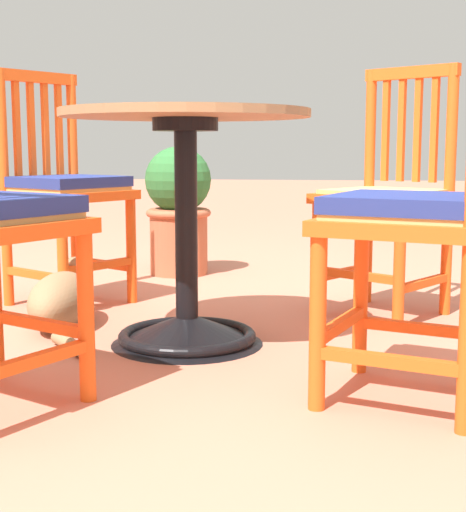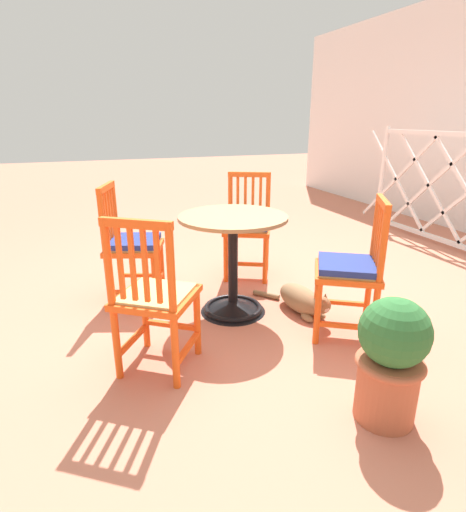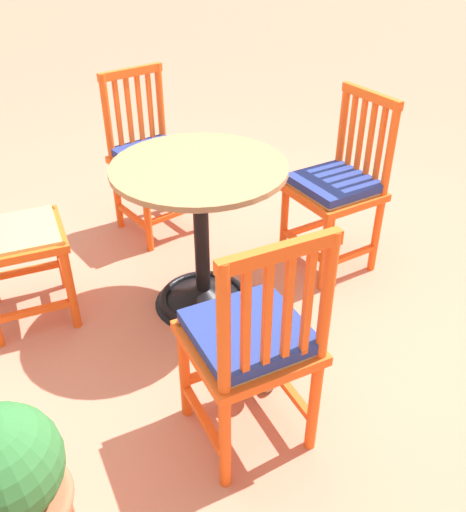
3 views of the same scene
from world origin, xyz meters
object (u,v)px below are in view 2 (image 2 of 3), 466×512
at_px(cafe_table, 233,276).
at_px(orange_chair_near_fence, 351,270).
at_px(orange_chair_facing_out, 247,227).
at_px(terracotta_planter, 391,358).
at_px(tabby_cat, 303,301).
at_px(orange_chair_tucked_in, 154,299).
at_px(orange_chair_by_planter, 131,246).

xyz_separation_m(cafe_table, orange_chair_near_fence, (0.56, 0.59, 0.16)).
relative_size(cafe_table, orange_chair_facing_out, 0.83).
bearing_deg(terracotta_planter, tabby_cat, 170.38).
distance_m(cafe_table, orange_chair_tucked_in, 0.85).
bearing_deg(orange_chair_tucked_in, tabby_cat, 106.18).
bearing_deg(orange_chair_near_fence, orange_chair_tucked_in, -91.68).
xyz_separation_m(cafe_table, orange_chair_facing_out, (-0.65, 0.38, 0.16)).
relative_size(orange_chair_tucked_in, tabby_cat, 1.29).
height_order(cafe_table, terracotta_planter, cafe_table).
xyz_separation_m(orange_chair_facing_out, orange_chair_by_planter, (0.20, -1.03, 0.00)).
bearing_deg(cafe_table, orange_chair_facing_out, 149.88).
xyz_separation_m(cafe_table, tabby_cat, (0.20, 0.47, -0.19)).
bearing_deg(orange_chair_facing_out, orange_chair_by_planter, -79.18).
height_order(cafe_table, orange_chair_by_planter, orange_chair_by_planter).
height_order(orange_chair_facing_out, orange_chair_by_planter, same).
xyz_separation_m(orange_chair_by_planter, orange_chair_near_fence, (1.02, 1.24, 0.00)).
distance_m(orange_chair_tucked_in, orange_chair_near_fence, 1.24).
relative_size(orange_chair_tucked_in, terracotta_planter, 1.47).
xyz_separation_m(cafe_table, orange_chair_by_planter, (-0.46, -0.65, 0.16)).
relative_size(cafe_table, terracotta_planter, 1.23).
bearing_deg(tabby_cat, orange_chair_tucked_in, -73.82).
relative_size(orange_chair_facing_out, orange_chair_tucked_in, 1.00).
relative_size(orange_chair_facing_out, orange_chair_near_fence, 1.00).
bearing_deg(orange_chair_tucked_in, orange_chair_facing_out, 138.83).
distance_m(cafe_table, tabby_cat, 0.55).
bearing_deg(cafe_table, tabby_cat, 67.32).
bearing_deg(orange_chair_facing_out, cafe_table, -30.12).
distance_m(tabby_cat, terracotta_planter, 1.15).
xyz_separation_m(orange_chair_near_fence, terracotta_planter, (0.75, -0.30, -0.12)).
bearing_deg(orange_chair_facing_out, tabby_cat, 6.31).
bearing_deg(orange_chair_facing_out, orange_chair_near_fence, 9.81).
relative_size(cafe_table, tabby_cat, 1.08).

